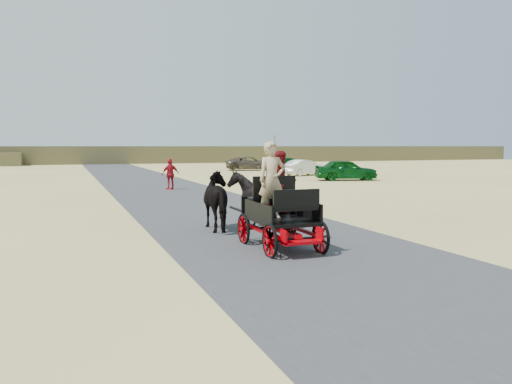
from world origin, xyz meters
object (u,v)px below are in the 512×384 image
object	(u,v)px
carriage	(280,233)
horse_right	(256,199)
horse_left	(221,201)
pedestrian	(170,174)
car_c	(290,165)
car_a	(346,170)
car_d	(250,163)
car_b	(304,168)

from	to	relation	value
carriage	horse_right	xyz separation A→B (m)	(0.55, 3.00, 0.49)
horse_left	carriage	bearing A→B (deg)	100.39
pedestrian	car_c	distance (m)	20.28
car_a	car_d	xyz separation A→B (m)	(-1.23, 16.09, -0.06)
horse_right	car_c	distance (m)	31.76
car_d	car_a	bearing A→B (deg)	-163.15
horse_left	car_a	bearing A→B (deg)	-130.42
carriage	horse_left	world-z (taller)	horse_left
pedestrian	car_c	size ratio (longest dim) A/B	0.38
car_c	car_d	xyz separation A→B (m)	(-2.23, 4.63, 0.02)
horse_right	car_a	world-z (taller)	horse_right
carriage	car_a	size ratio (longest dim) A/B	0.55
car_c	horse_right	bearing A→B (deg)	152.47
pedestrian	car_b	xyz separation A→B (m)	(12.97, 9.47, -0.22)
horse_right	car_d	xyz separation A→B (m)	(12.07, 32.99, -0.17)
car_a	car_c	world-z (taller)	car_a
horse_left	car_a	size ratio (longest dim) A/B	0.46
horse_left	car_c	size ratio (longest dim) A/B	0.44
horse_right	car_b	xyz separation A→B (m)	(13.17, 23.26, -0.20)
pedestrian	car_a	world-z (taller)	pedestrian
car_b	car_d	xyz separation A→B (m)	(-1.10, 9.73, 0.04)
carriage	horse_right	world-z (taller)	horse_right
car_a	car_c	size ratio (longest dim) A/B	0.95
carriage	car_c	size ratio (longest dim) A/B	0.52
carriage	car_b	xyz separation A→B (m)	(13.72, 26.26, 0.29)
horse_right	horse_left	bearing A→B (deg)	0.00
horse_right	car_a	distance (m)	21.51
horse_left	car_d	size ratio (longest dim) A/B	0.41
car_a	car_b	world-z (taller)	car_a
horse_right	car_a	size ratio (longest dim) A/B	0.39
car_d	horse_right	bearing A→B (deg)	172.38
horse_right	car_a	bearing A→B (deg)	-128.19
car_b	carriage	bearing A→B (deg)	131.65
carriage	car_d	xyz separation A→B (m)	(12.62, 35.99, 0.32)
pedestrian	car_a	bearing A→B (deg)	-179.83
pedestrian	car_b	world-z (taller)	pedestrian
horse_right	carriage	bearing A→B (deg)	79.61
carriage	car_b	distance (m)	29.63
pedestrian	car_d	size ratio (longest dim) A/B	0.35
carriage	pedestrian	bearing A→B (deg)	87.44
car_d	horse_left	bearing A→B (deg)	170.72
horse_left	horse_right	distance (m)	1.10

